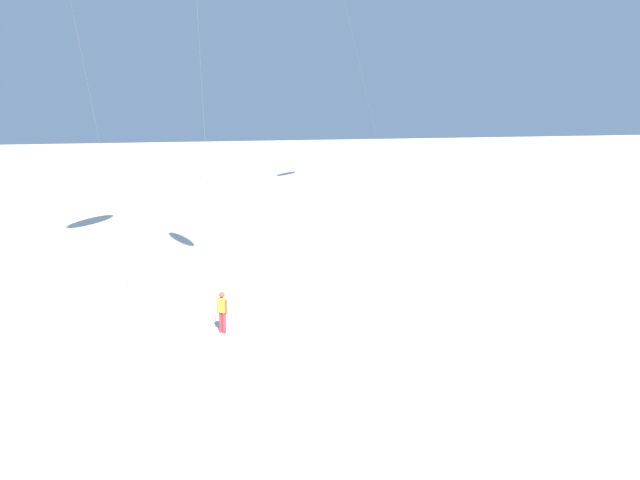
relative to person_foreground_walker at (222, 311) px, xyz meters
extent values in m
cylinder|color=#4C4C51|center=(16.42, 33.09, 9.51)|extent=(2.43, 9.51, 20.79)
cylinder|color=#4C4C51|center=(-4.54, 10.71, 7.28)|extent=(2.48, 3.93, 16.32)
cylinder|color=#4C4C51|center=(-0.12, 3.16, 6.46)|extent=(0.10, 4.75, 14.69)
cylinder|color=red|center=(0.05, -0.07, -0.47)|extent=(0.14, 0.14, 0.82)
cylinder|color=red|center=(-0.05, 0.07, -0.47)|extent=(0.14, 0.14, 0.82)
cube|color=yellow|center=(0.00, 0.00, 0.21)|extent=(0.34, 0.36, 0.55)
cylinder|color=brown|center=(0.13, -0.17, 0.17)|extent=(0.09, 0.09, 0.56)
cylinder|color=brown|center=(-0.13, 0.17, 0.17)|extent=(0.09, 0.09, 0.56)
sphere|color=brown|center=(0.00, 0.00, 0.62)|extent=(0.21, 0.21, 0.21)
camera|label=1|loc=(-3.66, -27.68, 7.97)|focal=42.60mm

